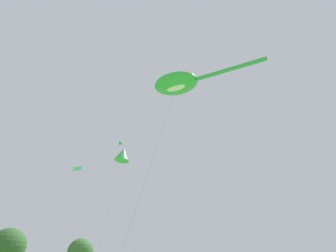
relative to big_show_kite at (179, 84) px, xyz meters
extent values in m
ellipsoid|color=green|center=(-0.05, 0.25, 0.03)|extent=(3.83, 4.55, 0.94)
cylinder|color=green|center=(0.98, -4.54, -0.11)|extent=(1.55, 5.76, 0.34)
ellipsoid|color=white|center=(-0.05, 0.25, -0.40)|extent=(1.09, 1.87, 0.34)
cylinder|color=#B2B2B7|center=(-2.13, 1.25, -8.43)|extent=(4.18, 2.03, 15.98)
cone|color=green|center=(-0.82, 5.59, -5.63)|extent=(1.85, 1.80, 1.29)
cylinder|color=#B2B2B7|center=(-1.34, 6.23, -11.03)|extent=(1.07, 1.30, 10.79)
cube|color=green|center=(2.34, 17.18, -3.43)|extent=(1.17, 1.31, 0.86)
cylinder|color=#B2B2B7|center=(4.43, 16.27, -9.93)|extent=(4.19, 1.84, 12.99)
cone|color=green|center=(9.14, 17.64, 2.87)|extent=(1.12, 1.03, 0.86)
cylinder|color=#B2B2B7|center=(8.63, 19.06, -6.77)|extent=(1.03, 2.85, 19.30)
sphere|color=#2D5628|center=(11.31, 51.97, -9.94)|extent=(7.32, 7.32, 7.32)
sphere|color=#386633|center=(17.86, 36.00, -11.20)|extent=(4.81, 4.81, 4.81)
camera|label=1|loc=(-15.45, -10.87, -14.81)|focal=28.49mm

